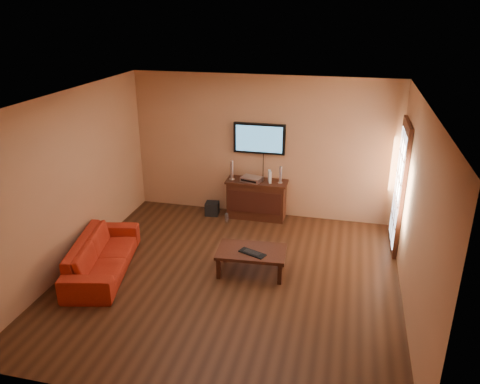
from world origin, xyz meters
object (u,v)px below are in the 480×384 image
(av_receiver, at_px, (252,179))
(subwoofer, at_px, (212,208))
(sofa, at_px, (102,250))
(speaker_right, at_px, (280,175))
(television, at_px, (259,139))
(media_console, at_px, (257,199))
(speaker_left, at_px, (232,171))
(game_console, at_px, (270,176))
(bottle, at_px, (227,218))
(keyboard, at_px, (252,253))
(coffee_table, at_px, (251,253))

(av_receiver, height_order, subwoofer, av_receiver)
(sofa, bearing_deg, speaker_right, -56.10)
(av_receiver, bearing_deg, television, 81.82)
(media_console, bearing_deg, speaker_left, -176.28)
(game_console, relative_size, bottle, 1.11)
(speaker_left, relative_size, keyboard, 0.86)
(television, distance_m, speaker_left, 0.80)
(sofa, bearing_deg, coffee_table, -90.44)
(speaker_left, xyz_separation_m, av_receiver, (0.39, 0.00, -0.13))
(media_console, bearing_deg, speaker_right, -0.59)
(media_console, relative_size, keyboard, 2.62)
(av_receiver, xyz_separation_m, subwoofer, (-0.78, -0.05, -0.67))
(television, relative_size, speaker_right, 3.01)
(coffee_table, xyz_separation_m, speaker_right, (0.11, 2.01, 0.57))
(speaker_right, bearing_deg, bottle, -158.63)
(television, distance_m, coffee_table, 2.52)
(television, xyz_separation_m, sofa, (-1.90, -2.69, -1.16))
(television, relative_size, game_console, 4.35)
(bottle, distance_m, keyboard, 1.96)
(av_receiver, bearing_deg, subwoofer, -160.77)
(coffee_table, distance_m, speaker_right, 2.09)
(speaker_left, distance_m, keyboard, 2.30)
(subwoofer, bearing_deg, game_console, -2.14)
(sofa, distance_m, av_receiver, 3.09)
(speaker_left, xyz_separation_m, bottle, (-0.02, -0.34, -0.83))
(subwoofer, bearing_deg, av_receiver, -2.21)
(speaker_left, xyz_separation_m, subwoofer, (-0.39, -0.05, -0.80))
(speaker_left, bearing_deg, sofa, -119.92)
(speaker_right, bearing_deg, media_console, 179.41)
(subwoofer, height_order, keyboard, keyboard)
(speaker_right, height_order, bottle, speaker_right)
(av_receiver, relative_size, bottle, 1.83)
(bottle, bearing_deg, subwoofer, 142.18)
(speaker_right, distance_m, bottle, 1.30)
(sofa, distance_m, speaker_right, 3.47)
(speaker_right, relative_size, av_receiver, 0.87)
(television, height_order, coffee_table, television)
(speaker_left, bearing_deg, game_console, 2.03)
(speaker_right, height_order, game_console, speaker_right)
(coffee_table, height_order, speaker_right, speaker_right)
(sofa, height_order, av_receiver, av_receiver)
(speaker_left, relative_size, game_console, 1.69)
(sofa, bearing_deg, speaker_left, -42.79)
(av_receiver, bearing_deg, speaker_left, -164.58)
(television, height_order, speaker_left, television)
(coffee_table, relative_size, bottle, 5.32)
(coffee_table, distance_m, av_receiver, 2.08)
(television, relative_size, av_receiver, 2.63)
(television, relative_size, speaker_left, 2.58)
(av_receiver, height_order, keyboard, av_receiver)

